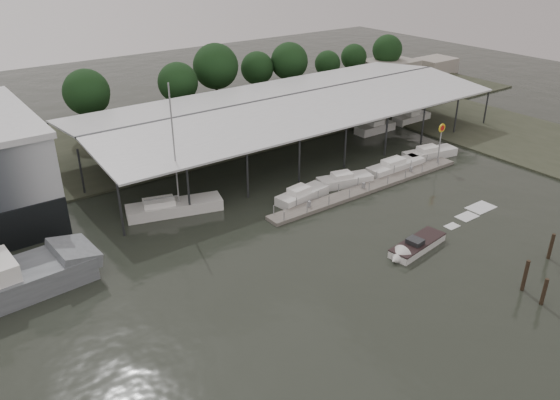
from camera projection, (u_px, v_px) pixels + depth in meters
ground at (328, 270)px, 47.83m from camera, size 200.00×200.00×0.00m
land_strip_far at (136, 139)px, 78.16m from camera, size 140.00×30.00×0.30m
land_strip_east at (518, 137)px, 78.99m from camera, size 20.00×60.00×0.30m
covered_boat_shed at (289, 100)px, 74.44m from camera, size 58.24×24.00×6.96m
floating_dock at (369, 187)px, 62.96m from camera, size 28.00×2.00×1.40m
shell_fuel_sign at (441, 136)px, 67.71m from camera, size 1.10×0.18×5.55m
distant_commercial_buildings at (404, 69)px, 110.78m from camera, size 22.00×8.00×4.00m
white_sailboat at (173, 207)px, 57.43m from camera, size 10.27×5.26×14.01m
speedboat_underway at (414, 248)px, 50.55m from camera, size 18.23×4.42×2.00m
moored_cruiser_0 at (302, 195)px, 60.22m from camera, size 6.74×3.08×1.70m
moored_cruiser_1 at (344, 180)px, 63.86m from camera, size 6.86×3.75×1.70m
moored_cruiser_2 at (395, 166)px, 67.65m from camera, size 8.32×2.20×1.70m
moored_cruiser_3 at (429, 153)px, 71.64m from camera, size 7.82×3.54×1.70m
horizon_tree_line at (244, 69)px, 91.01m from camera, size 65.80×9.81×10.98m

